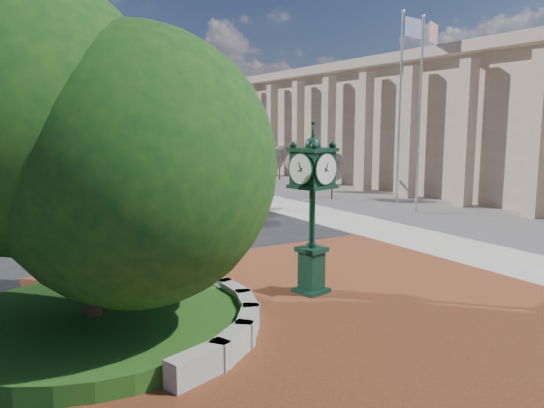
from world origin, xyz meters
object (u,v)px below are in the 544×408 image
(post_clock, at_px, (312,202))
(parked_car, at_px, (109,165))
(flagpole_b, at_px, (400,106))
(street_lamp_far, at_px, (15,121))
(street_lamp_near, at_px, (152,119))
(flagpole_a, at_px, (420,114))

(post_clock, distance_m, parked_car, 38.09)
(post_clock, bearing_deg, flagpole_b, 39.62)
(flagpole_b, relative_size, street_lamp_far, 1.29)
(parked_car, bearing_deg, street_lamp_near, -85.01)
(flagpole_a, relative_size, street_lamp_near, 1.18)
(post_clock, bearing_deg, parked_car, 84.29)
(flagpole_a, relative_size, street_lamp_far, 1.17)
(street_lamp_far, bearing_deg, post_clock, -86.04)
(post_clock, relative_size, street_lamp_far, 0.54)
(flagpole_a, distance_m, flagpole_b, 3.33)
(street_lamp_near, bearing_deg, post_clock, -97.95)
(street_lamp_near, bearing_deg, parked_car, 87.70)
(post_clock, height_order, street_lamp_far, street_lamp_far)
(parked_car, xyz_separation_m, flagpole_a, (7.80, -29.97, 4.08))
(post_clock, height_order, parked_car, post_clock)
(street_lamp_near, xyz_separation_m, street_lamp_far, (-6.27, 21.92, 0.00))
(flagpole_b, height_order, street_lamp_near, flagpole_b)
(parked_car, distance_m, flagpole_b, 28.95)
(street_lamp_near, distance_m, street_lamp_far, 22.80)
(street_lamp_far, bearing_deg, parked_car, -44.74)
(parked_car, height_order, street_lamp_far, street_lamp_far)
(flagpole_b, distance_m, street_lamp_far, 37.52)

